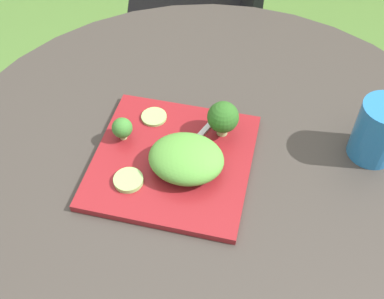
% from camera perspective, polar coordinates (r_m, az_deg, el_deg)
% --- Properties ---
extents(patio_table, '(1.05, 1.05, 0.73)m').
position_cam_1_polar(patio_table, '(1.06, 1.95, -9.10)').
color(patio_table, '#38332D').
rests_on(patio_table, ground_plane).
extents(salad_plate, '(0.28, 0.28, 0.01)m').
position_cam_1_polar(salad_plate, '(0.88, -2.32, -1.34)').
color(salad_plate, maroon).
rests_on(salad_plate, patio_table).
extents(drinking_glass, '(0.09, 0.09, 0.12)m').
position_cam_1_polar(drinking_glass, '(0.92, 21.22, 1.81)').
color(drinking_glass, '#236BA8').
rests_on(drinking_glass, patio_table).
extents(fork, '(0.07, 0.15, 0.00)m').
position_cam_1_polar(fork, '(0.89, -0.04, 0.62)').
color(fork, silver).
rests_on(fork, salad_plate).
extents(lettuce_mound, '(0.13, 0.11, 0.06)m').
position_cam_1_polar(lettuce_mound, '(0.84, -0.70, -1.08)').
color(lettuce_mound, '#519338').
rests_on(lettuce_mound, salad_plate).
extents(broccoli_floret_0, '(0.04, 0.04, 0.05)m').
position_cam_1_polar(broccoli_floret_0, '(0.90, -8.31, 2.54)').
color(broccoli_floret_0, '#99B770').
rests_on(broccoli_floret_0, salad_plate).
extents(broccoli_floret_1, '(0.06, 0.06, 0.07)m').
position_cam_1_polar(broccoli_floret_1, '(0.89, 3.71, 3.81)').
color(broccoli_floret_1, '#99B770').
rests_on(broccoli_floret_1, salad_plate).
extents(cucumber_slice_0, '(0.05, 0.05, 0.01)m').
position_cam_1_polar(cucumber_slice_0, '(0.84, -7.58, -3.64)').
color(cucumber_slice_0, '#8EB766').
rests_on(cucumber_slice_0, salad_plate).
extents(cucumber_slice_1, '(0.05, 0.05, 0.01)m').
position_cam_1_polar(cucumber_slice_1, '(0.94, -4.54, 3.89)').
color(cucumber_slice_1, '#8EB766').
rests_on(cucumber_slice_1, salad_plate).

